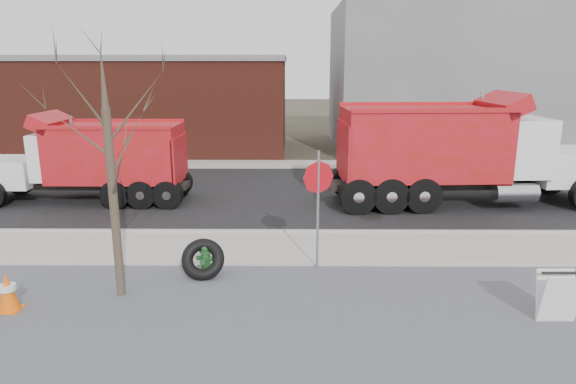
{
  "coord_description": "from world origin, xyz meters",
  "views": [
    {
      "loc": [
        0.46,
        -12.71,
        4.84
      ],
      "look_at": [
        0.35,
        0.98,
        1.4
      ],
      "focal_mm": 32.0,
      "sensor_mm": 36.0,
      "label": 1
    }
  ],
  "objects_px": {
    "truck_tire": "(203,259)",
    "stop_sign": "(318,190)",
    "dump_truck_red_a": "(458,149)",
    "fire_hydrant": "(206,260)",
    "dump_truck_red_b": "(92,158)",
    "sandwich_board": "(558,297)"
  },
  "relations": [
    {
      "from": "fire_hydrant",
      "to": "dump_truck_red_b",
      "type": "distance_m",
      "value": 8.34
    },
    {
      "from": "truck_tire",
      "to": "dump_truck_red_a",
      "type": "xyz_separation_m",
      "value": [
        7.81,
        6.52,
        1.51
      ]
    },
    {
      "from": "fire_hydrant",
      "to": "truck_tire",
      "type": "distance_m",
      "value": 0.18
    },
    {
      "from": "truck_tire",
      "to": "dump_truck_red_a",
      "type": "distance_m",
      "value": 10.28
    },
    {
      "from": "truck_tire",
      "to": "stop_sign",
      "type": "relative_size",
      "value": 0.35
    },
    {
      "from": "fire_hydrant",
      "to": "dump_truck_red_b",
      "type": "relative_size",
      "value": 0.11
    },
    {
      "from": "fire_hydrant",
      "to": "dump_truck_red_a",
      "type": "distance_m",
      "value": 10.17
    },
    {
      "from": "fire_hydrant",
      "to": "dump_truck_red_b",
      "type": "bearing_deg",
      "value": 138.37
    },
    {
      "from": "truck_tire",
      "to": "stop_sign",
      "type": "distance_m",
      "value": 3.12
    },
    {
      "from": "fire_hydrant",
      "to": "sandwich_board",
      "type": "distance_m",
      "value": 7.44
    },
    {
      "from": "dump_truck_red_b",
      "to": "dump_truck_red_a",
      "type": "bearing_deg",
      "value": 179.56
    },
    {
      "from": "sandwich_board",
      "to": "dump_truck_red_a",
      "type": "bearing_deg",
      "value": 84.46
    },
    {
      "from": "dump_truck_red_a",
      "to": "dump_truck_red_b",
      "type": "xyz_separation_m",
      "value": [
        -12.82,
        0.16,
        -0.34
      ]
    },
    {
      "from": "stop_sign",
      "to": "truck_tire",
      "type": "bearing_deg",
      "value": -170.48
    },
    {
      "from": "sandwich_board",
      "to": "dump_truck_red_a",
      "type": "distance_m",
      "value": 8.75
    },
    {
      "from": "sandwich_board",
      "to": "dump_truck_red_a",
      "type": "xyz_separation_m",
      "value": [
        0.68,
        8.61,
        1.42
      ]
    },
    {
      "from": "truck_tire",
      "to": "dump_truck_red_b",
      "type": "relative_size",
      "value": 0.14
    },
    {
      "from": "stop_sign",
      "to": "sandwich_board",
      "type": "relative_size",
      "value": 2.86
    },
    {
      "from": "stop_sign",
      "to": "dump_truck_red_b",
      "type": "relative_size",
      "value": 0.39
    },
    {
      "from": "fire_hydrant",
      "to": "truck_tire",
      "type": "xyz_separation_m",
      "value": [
        -0.03,
        -0.16,
        0.08
      ]
    },
    {
      "from": "stop_sign",
      "to": "dump_truck_red_a",
      "type": "height_order",
      "value": "dump_truck_red_a"
    },
    {
      "from": "dump_truck_red_a",
      "to": "truck_tire",
      "type": "bearing_deg",
      "value": -143.46
    }
  ]
}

